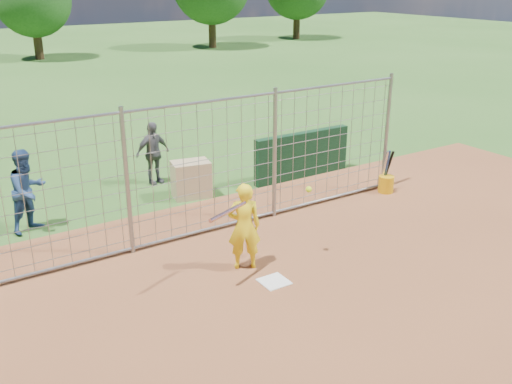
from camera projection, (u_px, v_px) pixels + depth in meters
ground at (267, 277)px, 9.20m from camera, size 100.00×100.00×0.00m
infield_dirt at (406, 381)px, 6.84m from camera, size 18.00×18.00×0.00m
home_plate at (274, 282)px, 9.04m from camera, size 0.43×0.43×0.02m
dugout_wall at (302, 155)px, 13.54m from camera, size 2.60×0.20×1.10m
batter at (244, 226)px, 9.24m from camera, size 0.64×0.55×1.49m
bystander_a at (28, 191)px, 10.62m from camera, size 0.97×0.89×1.60m
bystander_b at (153, 153)px, 13.08m from camera, size 0.90×0.49×1.46m
equipment_bin at (191, 179)px, 12.38m from camera, size 0.89×0.69×0.80m
equipment_in_play at (249, 206)px, 8.76m from camera, size 2.03×0.39×0.10m
bucket_with_bats at (386, 182)px, 12.69m from camera, size 0.34×0.37×0.97m
backstop_fence at (206, 170)px, 10.32m from camera, size 9.08×0.08×2.60m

